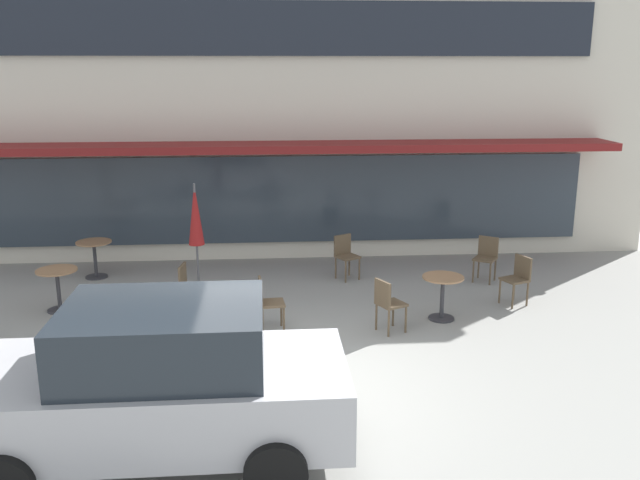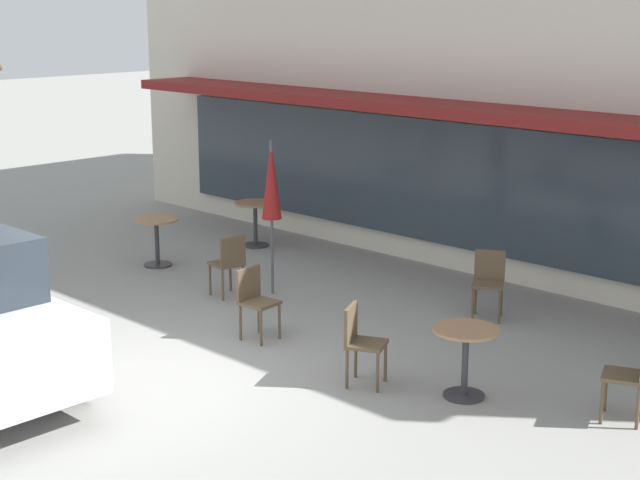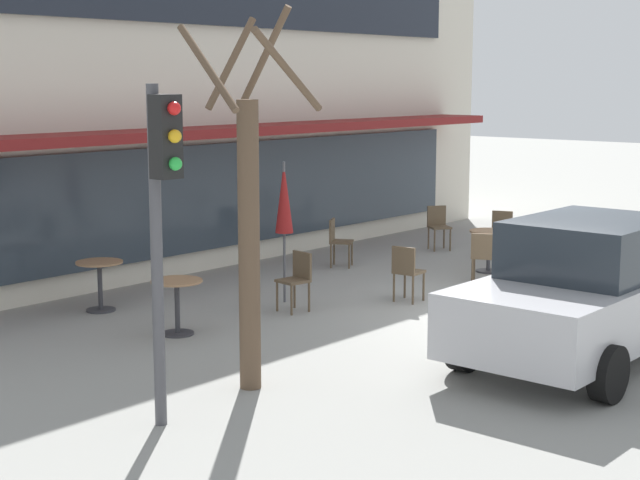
{
  "view_description": "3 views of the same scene",
  "coord_description": "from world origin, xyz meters",
  "px_view_note": "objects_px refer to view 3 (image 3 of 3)",
  "views": [
    {
      "loc": [
        -0.28,
        -8.64,
        4.19
      ],
      "look_at": [
        0.63,
        3.34,
        1.09
      ],
      "focal_mm": 38.0,
      "sensor_mm": 36.0,
      "label": 1
    },
    {
      "loc": [
        8.28,
        -5.96,
        4.08
      ],
      "look_at": [
        -0.71,
        3.22,
        0.93
      ],
      "focal_mm": 55.0,
      "sensor_mm": 36.0,
      "label": 2
    },
    {
      "loc": [
        -12.58,
        -7.02,
        3.43
      ],
      "look_at": [
        -0.8,
        3.11,
        0.89
      ],
      "focal_mm": 55.0,
      "sensor_mm": 36.0,
      "label": 3
    }
  ],
  "objects_px": {
    "cafe_chair_0": "(501,230)",
    "cafe_chair_2": "(438,224)",
    "cafe_chair_5": "(297,277)",
    "cafe_chair_4": "(407,269)",
    "parked_sedan": "(587,291)",
    "patio_umbrella_green_folded": "(284,199)",
    "street_tree": "(249,220)",
    "cafe_table_near_wall": "(177,298)",
    "cafe_table_streetside": "(489,244)",
    "cafe_chair_1": "(338,239)",
    "cafe_chair_3": "(483,254)",
    "traffic_light_pole": "(162,199)",
    "cafe_table_by_tree": "(100,277)"
  },
  "relations": [
    {
      "from": "cafe_chair_1",
      "to": "traffic_light_pole",
      "type": "relative_size",
      "value": 0.26
    },
    {
      "from": "cafe_chair_0",
      "to": "cafe_chair_3",
      "type": "bearing_deg",
      "value": -155.8
    },
    {
      "from": "cafe_chair_5",
      "to": "parked_sedan",
      "type": "height_order",
      "value": "parked_sedan"
    },
    {
      "from": "patio_umbrella_green_folded",
      "to": "parked_sedan",
      "type": "relative_size",
      "value": 0.52
    },
    {
      "from": "cafe_chair_4",
      "to": "street_tree",
      "type": "relative_size",
      "value": 0.21
    },
    {
      "from": "cafe_chair_3",
      "to": "cafe_table_near_wall",
      "type": "bearing_deg",
      "value": 165.79
    },
    {
      "from": "cafe_table_by_tree",
      "to": "cafe_chair_1",
      "type": "height_order",
      "value": "cafe_chair_1"
    },
    {
      "from": "cafe_chair_4",
      "to": "cafe_chair_0",
      "type": "bearing_deg",
      "value": 11.89
    },
    {
      "from": "cafe_chair_0",
      "to": "cafe_chair_2",
      "type": "distance_m",
      "value": 1.4
    },
    {
      "from": "cafe_chair_5",
      "to": "traffic_light_pole",
      "type": "distance_m",
      "value": 5.42
    },
    {
      "from": "cafe_table_near_wall",
      "to": "cafe_chair_4",
      "type": "height_order",
      "value": "cafe_chair_4"
    },
    {
      "from": "cafe_chair_2",
      "to": "cafe_chair_4",
      "type": "bearing_deg",
      "value": -151.81
    },
    {
      "from": "cafe_table_near_wall",
      "to": "street_tree",
      "type": "height_order",
      "value": "street_tree"
    },
    {
      "from": "cafe_table_near_wall",
      "to": "cafe_chair_5",
      "type": "relative_size",
      "value": 0.85
    },
    {
      "from": "cafe_chair_1",
      "to": "cafe_chair_5",
      "type": "bearing_deg",
      "value": -150.07
    },
    {
      "from": "cafe_chair_0",
      "to": "cafe_chair_3",
      "type": "distance_m",
      "value": 2.81
    },
    {
      "from": "parked_sedan",
      "to": "cafe_chair_5",
      "type": "bearing_deg",
      "value": 94.67
    },
    {
      "from": "cafe_chair_0",
      "to": "cafe_chair_2",
      "type": "bearing_deg",
      "value": 95.57
    },
    {
      "from": "cafe_chair_2",
      "to": "cafe_chair_3",
      "type": "xyz_separation_m",
      "value": [
        -2.43,
        -2.54,
        0.0
      ]
    },
    {
      "from": "cafe_table_by_tree",
      "to": "cafe_chair_1",
      "type": "distance_m",
      "value": 5.08
    },
    {
      "from": "cafe_chair_2",
      "to": "cafe_chair_5",
      "type": "xyz_separation_m",
      "value": [
        -5.91,
        -1.43,
        0.0
      ]
    },
    {
      "from": "cafe_chair_2",
      "to": "cafe_table_streetside",
      "type": "bearing_deg",
      "value": -124.64
    },
    {
      "from": "parked_sedan",
      "to": "street_tree",
      "type": "bearing_deg",
      "value": 145.87
    },
    {
      "from": "cafe_chair_2",
      "to": "cafe_chair_4",
      "type": "height_order",
      "value": "same"
    },
    {
      "from": "cafe_table_near_wall",
      "to": "traffic_light_pole",
      "type": "bearing_deg",
      "value": -132.77
    },
    {
      "from": "cafe_chair_1",
      "to": "cafe_chair_4",
      "type": "relative_size",
      "value": 1.0
    },
    {
      "from": "cafe_chair_2",
      "to": "cafe_chair_5",
      "type": "height_order",
      "value": "same"
    },
    {
      "from": "cafe_chair_5",
      "to": "patio_umbrella_green_folded",
      "type": "bearing_deg",
      "value": 60.11
    },
    {
      "from": "cafe_chair_1",
      "to": "cafe_chair_3",
      "type": "xyz_separation_m",
      "value": [
        0.36,
        -2.91,
        0.0
      ]
    },
    {
      "from": "patio_umbrella_green_folded",
      "to": "cafe_chair_1",
      "type": "height_order",
      "value": "patio_umbrella_green_folded"
    },
    {
      "from": "cafe_chair_2",
      "to": "cafe_chair_3",
      "type": "bearing_deg",
      "value": -133.69
    },
    {
      "from": "parked_sedan",
      "to": "street_tree",
      "type": "relative_size",
      "value": 0.99
    },
    {
      "from": "cafe_table_near_wall",
      "to": "cafe_table_streetside",
      "type": "relative_size",
      "value": 1.0
    },
    {
      "from": "cafe_chair_1",
      "to": "cafe_table_by_tree",
      "type": "bearing_deg",
      "value": 175.12
    },
    {
      "from": "cafe_chair_4",
      "to": "cafe_chair_5",
      "type": "distance_m",
      "value": 1.8
    },
    {
      "from": "parked_sedan",
      "to": "traffic_light_pole",
      "type": "distance_m",
      "value": 5.54
    },
    {
      "from": "patio_umbrella_green_folded",
      "to": "cafe_chair_4",
      "type": "height_order",
      "value": "patio_umbrella_green_folded"
    },
    {
      "from": "cafe_chair_1",
      "to": "parked_sedan",
      "type": "height_order",
      "value": "parked_sedan"
    },
    {
      "from": "cafe_table_streetside",
      "to": "cafe_chair_1",
      "type": "height_order",
      "value": "cafe_chair_1"
    },
    {
      "from": "cafe_chair_0",
      "to": "cafe_chair_3",
      "type": "relative_size",
      "value": 1.0
    },
    {
      "from": "cafe_table_streetside",
      "to": "parked_sedan",
      "type": "height_order",
      "value": "parked_sedan"
    },
    {
      "from": "cafe_table_near_wall",
      "to": "cafe_chair_1",
      "type": "xyz_separation_m",
      "value": [
        5.22,
        1.5,
        0.01
      ]
    },
    {
      "from": "cafe_chair_0",
      "to": "cafe_chair_1",
      "type": "bearing_deg",
      "value": 148.98
    },
    {
      "from": "cafe_table_near_wall",
      "to": "cafe_chair_4",
      "type": "xyz_separation_m",
      "value": [
        3.65,
        -1.21,
        0.01
      ]
    },
    {
      "from": "cafe_table_near_wall",
      "to": "patio_umbrella_green_folded",
      "type": "relative_size",
      "value": 0.35
    },
    {
      "from": "cafe_chair_4",
      "to": "cafe_chair_5",
      "type": "bearing_deg",
      "value": 149.74
    },
    {
      "from": "traffic_light_pole",
      "to": "street_tree",
      "type": "bearing_deg",
      "value": 9.74
    },
    {
      "from": "cafe_chair_2",
      "to": "parked_sedan",
      "type": "distance_m",
      "value": 8.11
    },
    {
      "from": "cafe_table_streetside",
      "to": "cafe_table_near_wall",
      "type": "bearing_deg",
      "value": 172.23
    },
    {
      "from": "cafe_chair_0",
      "to": "traffic_light_pole",
      "type": "height_order",
      "value": "traffic_light_pole"
    }
  ]
}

